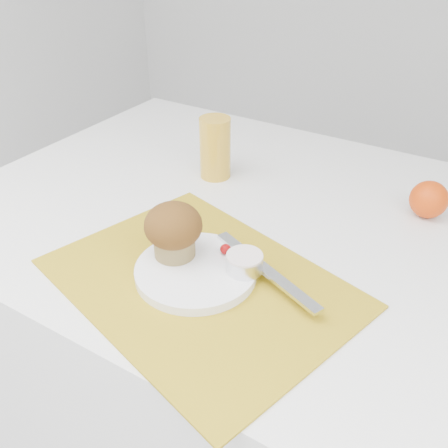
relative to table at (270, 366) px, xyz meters
The scene contains 11 objects.
table is the anchor object (origin of this frame).
placemat 0.44m from the table, 96.90° to the right, with size 0.44×0.32×0.00m, color #B29118.
plate 0.44m from the table, 100.85° to the right, with size 0.18×0.18×0.01m, color white.
ramekin 0.44m from the table, 82.01° to the right, with size 0.05×0.05×0.02m, color silver.
cream 0.45m from the table, 82.01° to the right, with size 0.05×0.05×0.01m, color silver.
raspberry_near 0.43m from the table, 97.29° to the right, with size 0.02×0.02×0.02m, color #600203.
raspberry_far 0.43m from the table, 87.15° to the right, with size 0.02×0.02×0.02m, color #630213.
butter_knife 0.43m from the table, 72.06° to the right, with size 0.22×0.02×0.01m, color silver.
orange 0.48m from the table, 35.39° to the left, with size 0.07×0.07×0.07m, color #DE4307.
juice_glass 0.48m from the table, 156.38° to the left, with size 0.06×0.06×0.12m, color gold.
muffin 0.49m from the table, 113.17° to the right, with size 0.09×0.09×0.09m.
Camera 1 is at (0.30, -0.64, 1.22)m, focal length 40.00 mm.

